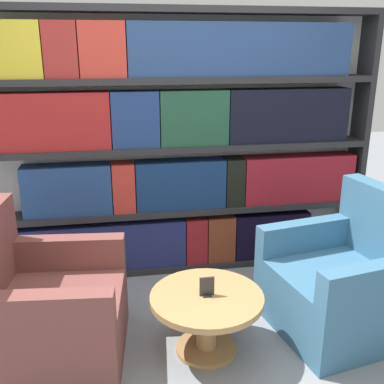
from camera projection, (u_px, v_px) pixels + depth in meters
ground_plane at (200, 358)px, 2.82m from camera, size 14.00×14.00×0.00m
bookshelf at (175, 148)px, 3.70m from camera, size 3.36×0.30×2.15m
armchair_left at (44, 312)px, 2.74m from camera, size 0.93×0.92×0.96m
armchair_right at (344, 283)px, 3.07m from camera, size 0.99×0.98×0.96m
coffee_table at (207, 311)px, 2.81m from camera, size 0.71×0.71×0.40m
table_sign at (207, 288)px, 2.76m from camera, size 0.09×0.06×0.12m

